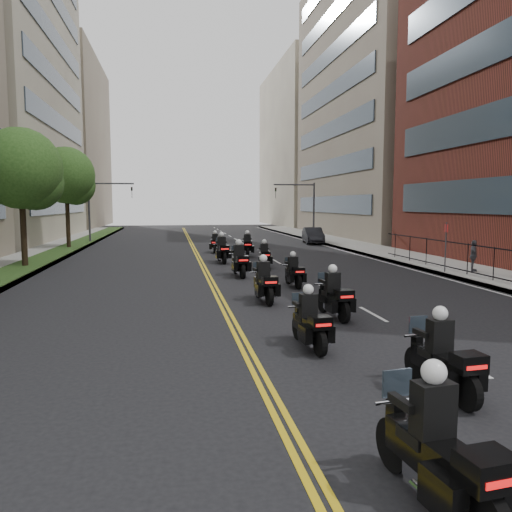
{
  "coord_description": "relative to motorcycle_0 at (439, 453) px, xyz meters",
  "views": [
    {
      "loc": [
        -3.21,
        -5.04,
        3.57
      ],
      "look_at": [
        0.21,
        15.06,
        1.43
      ],
      "focal_mm": 35.0,
      "sensor_mm": 36.0,
      "label": 1
    }
  ],
  "objects": [
    {
      "name": "building_left_far",
      "position": [
        -21.79,
        77.98,
        12.3
      ],
      "size": [
        16.0,
        28.0,
        26.0
      ],
      "primitive_type": "cube",
      "color": "#796758",
      "rests_on": "ground"
    },
    {
      "name": "motorcycle_10",
      "position": [
        0.14,
        31.44,
        -0.06
      ],
      "size": [
        0.66,
        2.19,
        1.62
      ],
      "rotation": [
        0.0,
        0.0,
        -0.13
      ],
      "color": "black",
      "rests_on": "ground"
    },
    {
      "name": "sidewalk_right",
      "position": [
        12.21,
        24.98,
        -0.62
      ],
      "size": [
        4.0,
        90.0,
        0.15
      ],
      "primitive_type": "cube",
      "color": "gray",
      "rests_on": "ground"
    },
    {
      "name": "ground",
      "position": [
        0.21,
        -0.02,
        -0.7
      ],
      "size": [
        160.0,
        160.0,
        0.0
      ],
      "primitive_type": "plane",
      "color": "black",
      "rests_on": "ground"
    },
    {
      "name": "building_right_tan",
      "position": [
        21.68,
        47.98,
        14.3
      ],
      "size": [
        15.11,
        28.0,
        30.0
      ],
      "color": "#796758",
      "rests_on": "ground"
    },
    {
      "name": "building_right_far",
      "position": [
        21.71,
        77.98,
        12.3
      ],
      "size": [
        15.0,
        28.0,
        26.0
      ],
      "primitive_type": "cube",
      "color": "gray",
      "rests_on": "ground"
    },
    {
      "name": "sidewalk_left",
      "position": [
        -11.79,
        24.98,
        -0.62
      ],
      "size": [
        4.0,
        90.0,
        0.15
      ],
      "primitive_type": "cube",
      "color": "gray",
      "rests_on": "ground"
    },
    {
      "name": "motorcycle_5",
      "position": [
        2.17,
        15.66,
        -0.09
      ],
      "size": [
        0.52,
        2.07,
        1.53
      ],
      "rotation": [
        0.0,
        0.0,
        0.06
      ],
      "color": "black",
      "rests_on": "ground"
    },
    {
      "name": "traffic_signal_right",
      "position": [
        9.74,
        41.98,
        3.0
      ],
      "size": [
        4.09,
        0.2,
        5.6
      ],
      "color": "#3F3F44",
      "rests_on": "ground"
    },
    {
      "name": "motorcycle_4",
      "position": [
        0.3,
        12.6,
        -0.02
      ],
      "size": [
        0.59,
        2.35,
        1.73
      ],
      "rotation": [
        0.0,
        0.0,
        0.06
      ],
      "color": "black",
      "rests_on": "ground"
    },
    {
      "name": "grass_strip",
      "position": [
        -10.99,
        24.98,
        -0.53
      ],
      "size": [
        2.0,
        90.0,
        0.04
      ],
      "primitive_type": "cube",
      "color": "#223D16",
      "rests_on": "sidewalk_left"
    },
    {
      "name": "motorcycle_2",
      "position": [
        0.33,
        6.62,
        -0.07
      ],
      "size": [
        0.58,
        2.16,
        1.59
      ],
      "rotation": [
        0.0,
        0.0,
        0.09
      ],
      "color": "black",
      "rests_on": "ground"
    },
    {
      "name": "motorcycle_8",
      "position": [
        0.01,
        24.95,
        0.04
      ],
      "size": [
        0.64,
        2.53,
        1.87
      ],
      "rotation": [
        0.0,
        0.0,
        0.06
      ],
      "color": "black",
      "rests_on": "ground"
    },
    {
      "name": "motorcycle_7",
      "position": [
        2.13,
        22.26,
        -0.07
      ],
      "size": [
        0.56,
        2.15,
        1.59
      ],
      "rotation": [
        0.0,
        0.0,
        -0.08
      ],
      "color": "black",
      "rests_on": "ground"
    },
    {
      "name": "motorcycle_0",
      "position": [
        0.0,
        0.0,
        0.0
      ],
      "size": [
        0.7,
        2.4,
        1.77
      ],
      "rotation": [
        0.0,
        0.0,
        0.12
      ],
      "color": "black",
      "rests_on": "ground"
    },
    {
      "name": "motorcycle_6",
      "position": [
        0.27,
        19.09,
        0.02
      ],
      "size": [
        0.62,
        2.49,
        1.83
      ],
      "rotation": [
        0.0,
        0.0,
        0.06
      ],
      "color": "black",
      "rests_on": "ground"
    },
    {
      "name": "traffic_signal_left",
      "position": [
        -9.33,
        41.98,
        3.0
      ],
      "size": [
        4.09,
        0.2,
        5.6
      ],
      "color": "#3F3F44",
      "rests_on": "ground"
    },
    {
      "name": "motorcycle_9",
      "position": [
        2.08,
        28.29,
        0.0
      ],
      "size": [
        0.69,
        2.41,
        1.78
      ],
      "rotation": [
        0.0,
        0.0,
        -0.11
      ],
      "color": "black",
      "rests_on": "ground"
    },
    {
      "name": "motorcycle_3",
      "position": [
        1.98,
        9.69,
        -0.03
      ],
      "size": [
        0.62,
        2.28,
        1.68
      ],
      "rotation": [
        0.0,
        0.0,
        0.09
      ],
      "color": "black",
      "rests_on": "ground"
    },
    {
      "name": "motorcycle_1",
      "position": [
        1.93,
        3.24,
        -0.04
      ],
      "size": [
        0.6,
        2.27,
        1.67
      ],
      "rotation": [
        0.0,
        0.0,
        0.08
      ],
      "color": "black",
      "rests_on": "ground"
    },
    {
      "name": "pedestrian_c",
      "position": [
        12.12,
        17.9,
        0.24
      ],
      "size": [
        0.79,
        1.0,
        1.59
      ],
      "primitive_type": "imported",
      "rotation": [
        0.0,
        0.0,
        1.06
      ],
      "color": "#45464D",
      "rests_on": "sidewalk_right"
    },
    {
      "name": "parked_sedan",
      "position": [
        9.61,
        38.37,
        0.02
      ],
      "size": [
        2.13,
        4.57,
        1.45
      ],
      "primitive_type": "imported",
      "rotation": [
        0.0,
        0.0,
        -0.14
      ],
      "color": "black",
      "rests_on": "ground"
    }
  ]
}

